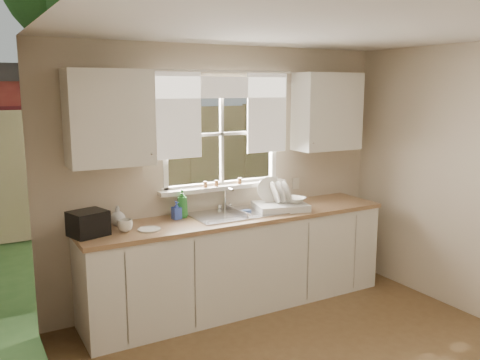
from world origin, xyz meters
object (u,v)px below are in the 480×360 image
dish_rack (280,203)px  soap_bottle_a (182,203)px  cup (125,226)px  black_appliance (88,223)px

dish_rack → soap_bottle_a: (-0.96, 0.19, 0.07)m
cup → black_appliance: bearing=-164.4°
dish_rack → black_appliance: bearing=179.3°
cup → soap_bottle_a: bearing=39.9°
soap_bottle_a → cup: 0.64m
soap_bottle_a → cup: soap_bottle_a is taller
cup → black_appliance: black_appliance is taller
dish_rack → cup: bearing=-179.6°
dish_rack → black_appliance: (-1.86, 0.02, 0.04)m
dish_rack → black_appliance: 1.86m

